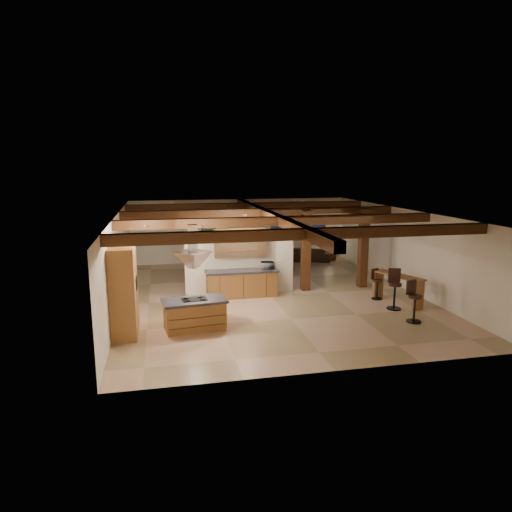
{
  "coord_description": "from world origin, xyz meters",
  "views": [
    {
      "loc": [
        -3.65,
        -14.78,
        4.46
      ],
      "look_at": [
        -0.42,
        0.5,
        1.33
      ],
      "focal_mm": 32.0,
      "sensor_mm": 36.0,
      "label": 1
    }
  ],
  "objects_px": {
    "dining_table": "(267,266)",
    "sofa": "(307,254)",
    "bar_counter": "(398,284)",
    "kitchen_island": "(195,314)"
  },
  "relations": [
    {
      "from": "sofa",
      "to": "bar_counter",
      "type": "xyz_separation_m",
      "value": [
        0.73,
        -7.13,
        0.34
      ]
    },
    {
      "from": "kitchen_island",
      "to": "sofa",
      "type": "relative_size",
      "value": 0.86
    },
    {
      "from": "sofa",
      "to": "dining_table",
      "type": "bearing_deg",
      "value": 60.74
    },
    {
      "from": "sofa",
      "to": "bar_counter",
      "type": "bearing_deg",
      "value": 116.44
    },
    {
      "from": "kitchen_island",
      "to": "bar_counter",
      "type": "distance_m",
      "value": 6.74
    },
    {
      "from": "kitchen_island",
      "to": "sofa",
      "type": "height_order",
      "value": "kitchen_island"
    },
    {
      "from": "sofa",
      "to": "bar_counter",
      "type": "distance_m",
      "value": 7.18
    },
    {
      "from": "dining_table",
      "to": "sofa",
      "type": "height_order",
      "value": "sofa"
    },
    {
      "from": "dining_table",
      "to": "sofa",
      "type": "bearing_deg",
      "value": 39.89
    },
    {
      "from": "kitchen_island",
      "to": "dining_table",
      "type": "bearing_deg",
      "value": 60.2
    }
  ]
}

